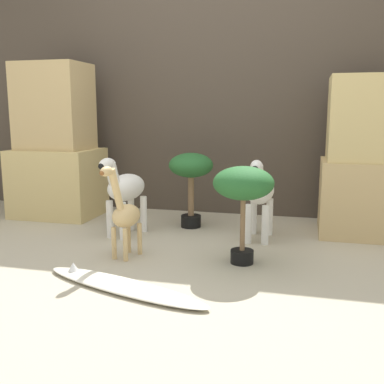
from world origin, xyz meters
name	(u,v)px	position (x,y,z in m)	size (l,w,h in m)	color
ground_plane	(157,269)	(0.00, 0.00, 0.00)	(14.00, 14.00, 0.00)	#B2A88E
wall_back	(213,93)	(0.00, 1.63, 1.10)	(6.40, 0.08, 2.20)	#473D33
rock_pillar_left	(56,149)	(-1.32, 1.14, 0.60)	(0.73, 0.56, 1.34)	#D1B775
rock_pillar_right	(372,161)	(1.32, 1.14, 0.57)	(0.73, 0.56, 1.19)	tan
zebra_right	(259,192)	(0.52, 0.78, 0.35)	(0.21, 0.49, 0.61)	white
zebra_left	(125,190)	(-0.47, 0.65, 0.35)	(0.29, 0.50, 0.61)	white
giraffe_figurine	(125,214)	(-0.27, 0.16, 0.29)	(0.19, 0.37, 0.61)	tan
potted_palm_front	(243,188)	(0.48, 0.23, 0.48)	(0.37, 0.37, 0.61)	black
potted_palm_back	(191,171)	(-0.05, 1.02, 0.46)	(0.36, 0.36, 0.61)	black
surfboard	(122,286)	(-0.08, -0.34, 0.02)	(1.07, 0.51, 0.08)	silver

